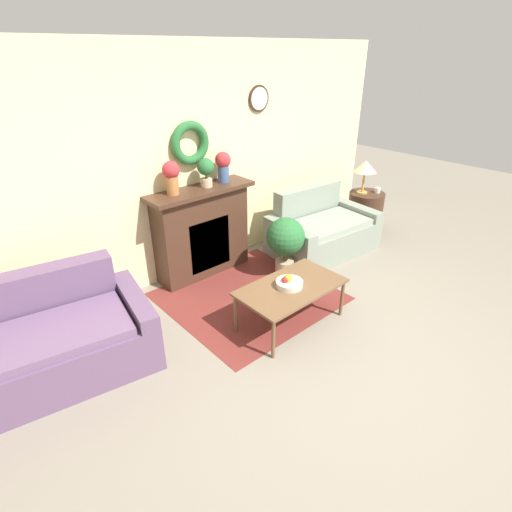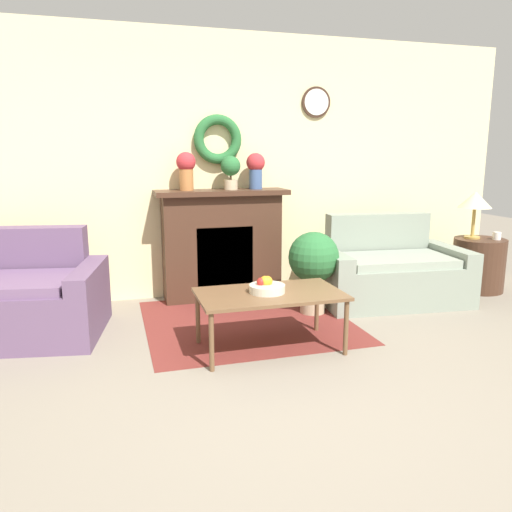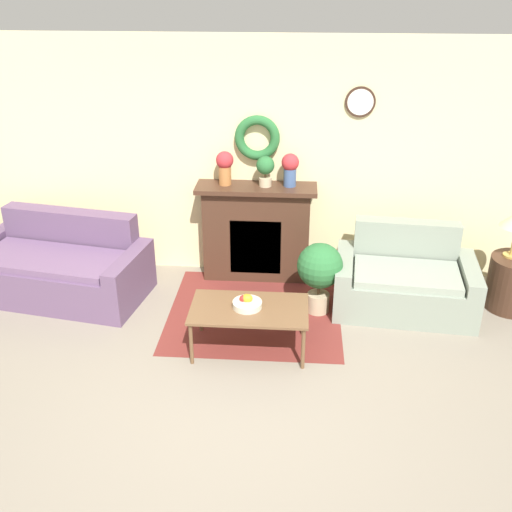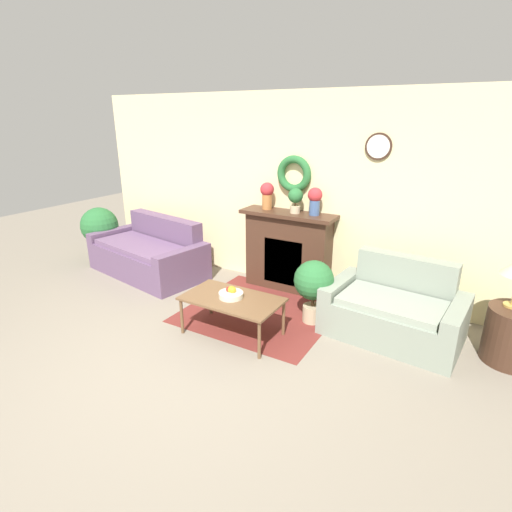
{
  "view_description": "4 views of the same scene",
  "coord_description": "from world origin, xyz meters",
  "px_view_note": "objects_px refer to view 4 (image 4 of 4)",
  "views": [
    {
      "loc": [
        -2.46,
        -1.39,
        2.6
      ],
      "look_at": [
        -0.02,
        1.35,
        0.67
      ],
      "focal_mm": 28.0,
      "sensor_mm": 36.0,
      "label": 1
    },
    {
      "loc": [
        -1.03,
        -2.54,
        1.49
      ],
      "look_at": [
        0.13,
        1.42,
        0.64
      ],
      "focal_mm": 35.0,
      "sensor_mm": 36.0,
      "label": 2
    },
    {
      "loc": [
        0.51,
        -3.83,
        3.34
      ],
      "look_at": [
        0.13,
        1.32,
        0.8
      ],
      "focal_mm": 42.0,
      "sensor_mm": 36.0,
      "label": 3
    },
    {
      "loc": [
        2.37,
        -2.42,
        2.37
      ],
      "look_at": [
        0.12,
        1.43,
        0.81
      ],
      "focal_mm": 28.0,
      "sensor_mm": 36.0,
      "label": 4
    }
  ],
  "objects_px": {
    "fireplace": "(288,251)",
    "potted_plant_on_mantel": "(295,198)",
    "fruit_bowl": "(231,294)",
    "coffee_table": "(232,301)",
    "vase_on_mantel_left": "(267,194)",
    "potted_plant_floor_by_couch": "(100,227)",
    "vase_on_mantel_right": "(315,199)",
    "couch_left": "(150,254)",
    "loveseat_right": "(394,311)",
    "potted_plant_floor_by_loveseat": "(314,284)"
  },
  "relations": [
    {
      "from": "fruit_bowl",
      "to": "vase_on_mantel_right",
      "type": "distance_m",
      "value": 1.74
    },
    {
      "from": "coffee_table",
      "to": "potted_plant_floor_by_loveseat",
      "type": "height_order",
      "value": "potted_plant_floor_by_loveseat"
    },
    {
      "from": "potted_plant_on_mantel",
      "to": "potted_plant_floor_by_loveseat",
      "type": "xyz_separation_m",
      "value": [
        0.61,
        -0.74,
        -0.83
      ]
    },
    {
      "from": "potted_plant_floor_by_couch",
      "to": "vase_on_mantel_right",
      "type": "bearing_deg",
      "value": 7.88
    },
    {
      "from": "potted_plant_on_mantel",
      "to": "fireplace",
      "type": "bearing_deg",
      "value": 171.55
    },
    {
      "from": "vase_on_mantel_right",
      "to": "fruit_bowl",
      "type": "bearing_deg",
      "value": -103.16
    },
    {
      "from": "fireplace",
      "to": "potted_plant_on_mantel",
      "type": "relative_size",
      "value": 3.96
    },
    {
      "from": "vase_on_mantel_right",
      "to": "vase_on_mantel_left",
      "type": "bearing_deg",
      "value": 180.0
    },
    {
      "from": "fruit_bowl",
      "to": "vase_on_mantel_left",
      "type": "xyz_separation_m",
      "value": [
        -0.37,
        1.49,
        0.85
      ]
    },
    {
      "from": "couch_left",
      "to": "potted_plant_floor_by_loveseat",
      "type": "distance_m",
      "value": 2.87
    },
    {
      "from": "loveseat_right",
      "to": "couch_left",
      "type": "bearing_deg",
      "value": -174.95
    },
    {
      "from": "couch_left",
      "to": "fruit_bowl",
      "type": "bearing_deg",
      "value": -13.13
    },
    {
      "from": "vase_on_mantel_right",
      "to": "potted_plant_floor_by_couch",
      "type": "xyz_separation_m",
      "value": [
        -3.7,
        -0.51,
        -0.76
      ]
    },
    {
      "from": "potted_plant_on_mantel",
      "to": "potted_plant_floor_by_couch",
      "type": "height_order",
      "value": "potted_plant_on_mantel"
    },
    {
      "from": "couch_left",
      "to": "vase_on_mantel_left",
      "type": "distance_m",
      "value": 2.15
    },
    {
      "from": "coffee_table",
      "to": "vase_on_mantel_left",
      "type": "bearing_deg",
      "value": 104.53
    },
    {
      "from": "fruit_bowl",
      "to": "coffee_table",
      "type": "bearing_deg",
      "value": -34.81
    },
    {
      "from": "potted_plant_floor_by_couch",
      "to": "fruit_bowl",
      "type": "bearing_deg",
      "value": -16.23
    },
    {
      "from": "couch_left",
      "to": "vase_on_mantel_right",
      "type": "xyz_separation_m",
      "value": [
        2.51,
        0.57,
        1.03
      ]
    },
    {
      "from": "vase_on_mantel_left",
      "to": "potted_plant_on_mantel",
      "type": "xyz_separation_m",
      "value": [
        0.45,
        -0.02,
        -0.01
      ]
    },
    {
      "from": "potted_plant_on_mantel",
      "to": "potted_plant_floor_by_couch",
      "type": "bearing_deg",
      "value": -171.83
    },
    {
      "from": "potted_plant_floor_by_couch",
      "to": "fireplace",
      "type": "bearing_deg",
      "value": 8.65
    },
    {
      "from": "coffee_table",
      "to": "fruit_bowl",
      "type": "bearing_deg",
      "value": 145.19
    },
    {
      "from": "loveseat_right",
      "to": "potted_plant_floor_by_couch",
      "type": "height_order",
      "value": "potted_plant_floor_by_couch"
    },
    {
      "from": "vase_on_mantel_left",
      "to": "potted_plant_floor_by_couch",
      "type": "xyz_separation_m",
      "value": [
        -2.98,
        -0.51,
        -0.77
      ]
    },
    {
      "from": "potted_plant_on_mantel",
      "to": "potted_plant_floor_by_loveseat",
      "type": "height_order",
      "value": "potted_plant_on_mantel"
    },
    {
      "from": "fireplace",
      "to": "potted_plant_on_mantel",
      "type": "bearing_deg",
      "value": -8.45
    },
    {
      "from": "fireplace",
      "to": "couch_left",
      "type": "distance_m",
      "value": 2.23
    },
    {
      "from": "coffee_table",
      "to": "potted_plant_floor_by_loveseat",
      "type": "distance_m",
      "value": 1.0
    },
    {
      "from": "fruit_bowl",
      "to": "fireplace",
      "type": "bearing_deg",
      "value": 90.77
    },
    {
      "from": "vase_on_mantel_right",
      "to": "potted_plant_on_mantel",
      "type": "distance_m",
      "value": 0.27
    },
    {
      "from": "vase_on_mantel_right",
      "to": "potted_plant_floor_by_loveseat",
      "type": "height_order",
      "value": "vase_on_mantel_right"
    },
    {
      "from": "potted_plant_floor_by_couch",
      "to": "potted_plant_floor_by_loveseat",
      "type": "distance_m",
      "value": 4.05
    },
    {
      "from": "potted_plant_on_mantel",
      "to": "vase_on_mantel_left",
      "type": "bearing_deg",
      "value": 177.43
    },
    {
      "from": "potted_plant_floor_by_couch",
      "to": "vase_on_mantel_left",
      "type": "bearing_deg",
      "value": 9.74
    },
    {
      "from": "couch_left",
      "to": "vase_on_mantel_left",
      "type": "xyz_separation_m",
      "value": [
        1.8,
        0.57,
        1.04
      ]
    },
    {
      "from": "fireplace",
      "to": "potted_plant_floor_by_couch",
      "type": "relative_size",
      "value": 1.47
    },
    {
      "from": "loveseat_right",
      "to": "vase_on_mantel_right",
      "type": "relative_size",
      "value": 4.18
    },
    {
      "from": "fruit_bowl",
      "to": "couch_left",
      "type": "bearing_deg",
      "value": 157.01
    },
    {
      "from": "vase_on_mantel_left",
      "to": "couch_left",
      "type": "bearing_deg",
      "value": -162.48
    },
    {
      "from": "potted_plant_floor_by_loveseat",
      "to": "vase_on_mantel_left",
      "type": "bearing_deg",
      "value": 144.31
    },
    {
      "from": "fruit_bowl",
      "to": "potted_plant_floor_by_loveseat",
      "type": "height_order",
      "value": "potted_plant_floor_by_loveseat"
    },
    {
      "from": "coffee_table",
      "to": "potted_plant_floor_by_couch",
      "type": "bearing_deg",
      "value": 163.64
    },
    {
      "from": "fireplace",
      "to": "loveseat_right",
      "type": "relative_size",
      "value": 0.88
    },
    {
      "from": "fruit_bowl",
      "to": "vase_on_mantel_left",
      "type": "distance_m",
      "value": 1.75
    },
    {
      "from": "fruit_bowl",
      "to": "potted_plant_floor_by_loveseat",
      "type": "xyz_separation_m",
      "value": [
        0.69,
        0.73,
        0.0
      ]
    },
    {
      "from": "vase_on_mantel_left",
      "to": "coffee_table",
      "type": "bearing_deg",
      "value": -75.47
    },
    {
      "from": "coffee_table",
      "to": "fruit_bowl",
      "type": "height_order",
      "value": "fruit_bowl"
    },
    {
      "from": "couch_left",
      "to": "potted_plant_on_mantel",
      "type": "xyz_separation_m",
      "value": [
        2.24,
        0.55,
        1.02
      ]
    },
    {
      "from": "fireplace",
      "to": "fruit_bowl",
      "type": "height_order",
      "value": "fireplace"
    }
  ]
}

